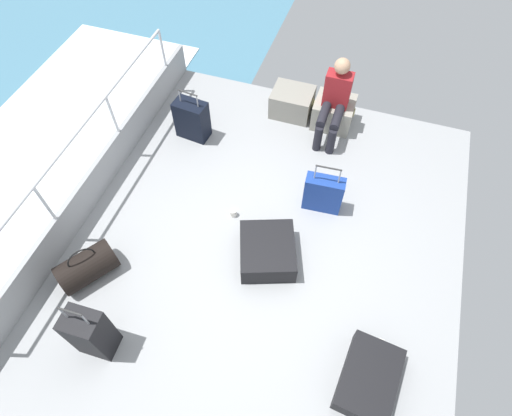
# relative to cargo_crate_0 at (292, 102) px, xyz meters

# --- Properties ---
(ground_plane) EXTENTS (4.40, 5.20, 0.06)m
(ground_plane) POSITION_rel_cargo_crate_0_xyz_m (0.30, -2.19, -0.22)
(ground_plane) COLOR #939699
(gunwale_port) EXTENTS (0.06, 5.20, 0.45)m
(gunwale_port) POSITION_rel_cargo_crate_0_xyz_m (-1.87, -2.19, 0.04)
(gunwale_port) COLOR #939699
(gunwale_port) RESTS_ON ground_plane
(railing_port) EXTENTS (0.04, 4.20, 1.02)m
(railing_port) POSITION_rel_cargo_crate_0_xyz_m (-1.87, -2.19, 0.59)
(railing_port) COLOR silver
(railing_port) RESTS_ON ground_plane
(sea_wake) EXTENTS (12.00, 12.00, 0.01)m
(sea_wake) POSITION_rel_cargo_crate_0_xyz_m (-3.30, -2.19, -0.53)
(sea_wake) COLOR teal
(sea_wake) RESTS_ON ground_plane
(cargo_crate_0) EXTENTS (0.60, 0.48, 0.37)m
(cargo_crate_0) POSITION_rel_cargo_crate_0_xyz_m (0.00, 0.00, 0.00)
(cargo_crate_0) COLOR gray
(cargo_crate_0) RESTS_ON ground_plane
(cargo_crate_1) EXTENTS (0.57, 0.49, 0.39)m
(cargo_crate_1) POSITION_rel_cargo_crate_0_xyz_m (0.60, -0.04, 0.01)
(cargo_crate_1) COLOR gray
(cargo_crate_1) RESTS_ON ground_plane
(passenger_seated) EXTENTS (0.34, 0.66, 1.09)m
(passenger_seated) POSITION_rel_cargo_crate_0_xyz_m (0.60, -0.22, 0.39)
(passenger_seated) COLOR maroon
(passenger_seated) RESTS_ON ground_plane
(suitcase_0) EXTENTS (0.57, 0.78, 0.22)m
(suitcase_0) POSITION_rel_cargo_crate_0_xyz_m (1.68, -3.37, -0.08)
(suitcase_0) COLOR black
(suitcase_0) RESTS_ON ground_plane
(suitcase_1) EXTENTS (0.47, 0.21, 0.73)m
(suitcase_1) POSITION_rel_cargo_crate_0_xyz_m (0.79, -1.50, 0.07)
(suitcase_1) COLOR navy
(suitcase_1) RESTS_ON ground_plane
(suitcase_2) EXTENTS (0.79, 0.82, 0.28)m
(suitcase_2) POSITION_rel_cargo_crate_0_xyz_m (0.38, -2.39, -0.05)
(suitcase_2) COLOR black
(suitcase_2) RESTS_ON ground_plane
(suitcase_3) EXTENTS (0.45, 0.30, 0.74)m
(suitcase_3) POSITION_rel_cargo_crate_0_xyz_m (-1.16, -0.86, 0.09)
(suitcase_3) COLOR black
(suitcase_3) RESTS_ON ground_plane
(suitcase_4) EXTENTS (0.36, 0.27, 0.89)m
(suitcase_4) POSITION_rel_cargo_crate_0_xyz_m (-0.90, -3.85, 0.16)
(suitcase_4) COLOR black
(suitcase_4) RESTS_ON ground_plane
(duffel_bag) EXTENTS (0.62, 0.70, 0.50)m
(duffel_bag) POSITION_rel_cargo_crate_0_xyz_m (-1.40, -3.20, -0.01)
(duffel_bag) COLOR black
(duffel_bag) RESTS_ON ground_plane
(paper_cup) EXTENTS (0.08, 0.08, 0.10)m
(paper_cup) POSITION_rel_cargo_crate_0_xyz_m (-0.18, -1.97, -0.14)
(paper_cup) COLOR white
(paper_cup) RESTS_ON ground_plane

